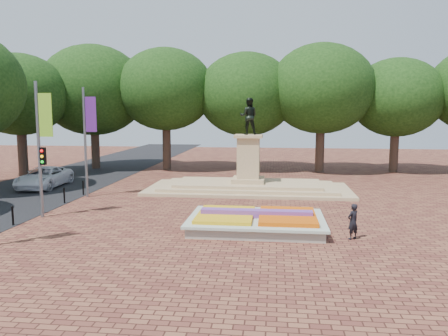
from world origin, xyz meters
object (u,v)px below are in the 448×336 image
Objects in this scene: flower_bed at (257,221)px; van at (44,177)px; monument at (248,178)px; pedestrian at (353,222)px.

van is at bearing 149.00° from flower_bed.
monument is 12.34m from pedestrian.
flower_bed is at bearing -33.36° from van.
van reaches higher than flower_bed.
monument is 9.02× the size of pedestrian.
flower_bed is 1.18× the size of van.
flower_bed is 0.45× the size of monument.
monument is 14.81m from van.
pedestrian is (5.20, -11.19, -0.11)m from monument.
monument is (-1.03, 10.00, 0.50)m from flower_bed.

